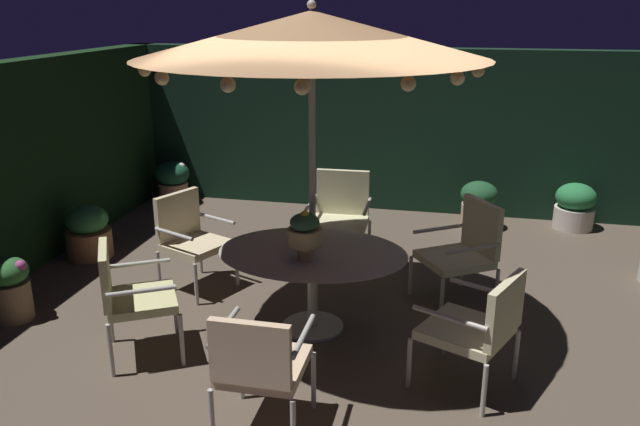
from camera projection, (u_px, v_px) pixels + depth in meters
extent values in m
cube|color=brown|center=(345.00, 324.00, 5.75)|extent=(7.54, 7.42, 0.02)
cube|color=black|center=(392.00, 130.00, 8.71)|extent=(7.54, 0.30, 2.19)
cylinder|color=#BAB5A7|center=(313.00, 326.00, 5.66)|extent=(0.54, 0.54, 0.03)
cylinder|color=#BAB5A7|center=(313.00, 292.00, 5.56)|extent=(0.09, 0.09, 0.70)
ellipsoid|color=#B5B09F|center=(313.00, 252.00, 5.44)|extent=(1.63, 1.27, 0.03)
cylinder|color=#B9B7AB|center=(312.00, 195.00, 5.28)|extent=(0.06, 0.06, 2.46)
cone|color=tan|center=(312.00, 35.00, 4.88)|extent=(2.76, 2.76, 0.36)
sphere|color=#B9B7AB|center=(312.00, 5.00, 4.81)|extent=(0.07, 0.07, 0.07)
sphere|color=#F9DB8C|center=(478.00, 71.00, 4.65)|extent=(0.10, 0.10, 0.10)
sphere|color=#F9DB8C|center=(463.00, 63.00, 5.21)|extent=(0.10, 0.10, 0.10)
sphere|color=#F9DB8C|center=(423.00, 58.00, 5.71)|extent=(0.10, 0.10, 0.10)
sphere|color=#F9DB8C|center=(369.00, 55.00, 6.04)|extent=(0.10, 0.10, 0.10)
sphere|color=#F9DB8C|center=(311.00, 54.00, 6.15)|extent=(0.10, 0.10, 0.10)
sphere|color=#F9DB8C|center=(251.00, 55.00, 6.02)|extent=(0.10, 0.10, 0.10)
sphere|color=#F9DB8C|center=(201.00, 58.00, 5.69)|extent=(0.10, 0.10, 0.10)
sphere|color=#F9DB8C|center=(159.00, 64.00, 5.16)|extent=(0.10, 0.10, 0.10)
sphere|color=#F9DB8C|center=(144.00, 70.00, 4.70)|extent=(0.10, 0.10, 0.10)
sphere|color=#F9DB8C|center=(162.00, 78.00, 4.20)|extent=(0.10, 0.10, 0.10)
sphere|color=#F9DB8C|center=(228.00, 85.00, 3.86)|extent=(0.10, 0.10, 0.10)
sphere|color=#F9DB8C|center=(302.00, 87.00, 3.76)|extent=(0.10, 0.10, 0.10)
sphere|color=#F9DB8C|center=(408.00, 84.00, 3.91)|extent=(0.10, 0.10, 0.10)
sphere|color=#F9DB8C|center=(457.00, 78.00, 4.19)|extent=(0.10, 0.10, 0.10)
cylinder|color=tan|center=(305.00, 252.00, 5.23)|extent=(0.13, 0.13, 0.13)
cylinder|color=tan|center=(305.00, 236.00, 5.19)|extent=(0.28, 0.28, 0.13)
ellipsoid|color=#32613E|center=(305.00, 222.00, 5.15)|extent=(0.24, 0.24, 0.15)
sphere|color=yellow|center=(305.00, 216.00, 5.13)|extent=(0.08, 0.08, 0.08)
cylinder|color=#B3B0A5|center=(363.00, 259.00, 6.60)|extent=(0.04, 0.04, 0.44)
cylinder|color=#B3B0A5|center=(305.00, 255.00, 6.71)|extent=(0.04, 0.04, 0.44)
cylinder|color=#B3B0A5|center=(369.00, 239.00, 7.15)|extent=(0.04, 0.04, 0.44)
cylinder|color=#B3B0A5|center=(316.00, 236.00, 7.26)|extent=(0.04, 0.04, 0.44)
cube|color=beige|center=(339.00, 225.00, 6.85)|extent=(0.61, 0.60, 0.07)
cube|color=beige|center=(343.00, 192.00, 7.03)|extent=(0.58, 0.08, 0.50)
cylinder|color=#B3B0A5|center=(367.00, 206.00, 6.72)|extent=(0.05, 0.57, 0.04)
cylinder|color=#B3B0A5|center=(311.00, 203.00, 6.83)|extent=(0.05, 0.57, 0.04)
cylinder|color=#B3AEAD|center=(237.00, 266.00, 6.47)|extent=(0.04, 0.04, 0.42)
cylinder|color=#B3AEAD|center=(196.00, 285.00, 6.03)|extent=(0.04, 0.04, 0.42)
cylinder|color=#B3AEAD|center=(200.00, 254.00, 6.76)|extent=(0.04, 0.04, 0.42)
cylinder|color=#B3AEAD|center=(159.00, 272.00, 6.33)|extent=(0.04, 0.04, 0.42)
cube|color=beige|center=(197.00, 246.00, 6.32)|extent=(0.69, 0.71, 0.07)
cube|color=beige|center=(178.00, 215.00, 6.37)|extent=(0.27, 0.52, 0.47)
cylinder|color=#B3AEAD|center=(216.00, 218.00, 6.47)|extent=(0.48, 0.23, 0.04)
cylinder|color=#B3AEAD|center=(174.00, 234.00, 6.04)|extent=(0.48, 0.23, 0.04)
cylinder|color=#B6B5A9|center=(175.00, 309.00, 5.52)|extent=(0.04, 0.04, 0.45)
cylinder|color=#B6B5A9|center=(182.00, 340.00, 5.01)|extent=(0.04, 0.04, 0.45)
cylinder|color=#B6B5A9|center=(110.00, 318.00, 5.37)|extent=(0.04, 0.04, 0.45)
cylinder|color=#B6B5A9|center=(111.00, 351.00, 4.86)|extent=(0.04, 0.04, 0.45)
cube|color=#CCCB8A|center=(142.00, 300.00, 5.11)|extent=(0.73, 0.73, 0.07)
cube|color=#CCCB8A|center=(105.00, 275.00, 4.96)|extent=(0.32, 0.49, 0.44)
cylinder|color=#B6B5A9|center=(138.00, 264.00, 5.30)|extent=(0.46, 0.29, 0.04)
cylinder|color=#B6B5A9|center=(142.00, 291.00, 4.79)|extent=(0.46, 0.29, 0.04)
cylinder|color=#B3B1AB|center=(241.00, 372.00, 4.59)|extent=(0.04, 0.04, 0.44)
cylinder|color=#B3B1AB|center=(314.00, 381.00, 4.49)|extent=(0.04, 0.04, 0.44)
cylinder|color=#B3B1AB|center=(212.00, 420.00, 4.07)|extent=(0.04, 0.04, 0.44)
cube|color=beige|center=(264.00, 366.00, 4.20)|extent=(0.53, 0.56, 0.07)
cube|color=beige|center=(250.00, 354.00, 3.87)|extent=(0.51, 0.06, 0.42)
cylinder|color=#B3B1AB|center=(224.00, 327.00, 4.17)|extent=(0.04, 0.54, 0.04)
cylinder|color=#B3B1AB|center=(303.00, 336.00, 4.06)|extent=(0.04, 0.54, 0.04)
cylinder|color=#BCB4A6|center=(409.00, 363.00, 4.73)|extent=(0.04, 0.04, 0.41)
cylinder|color=#BCB4A6|center=(445.00, 332.00, 5.18)|extent=(0.04, 0.04, 0.41)
cylinder|color=#BCB4A6|center=(484.00, 391.00, 4.39)|extent=(0.04, 0.04, 0.41)
cylinder|color=#BCB4A6|center=(516.00, 355.00, 4.84)|extent=(0.04, 0.04, 0.41)
cube|color=beige|center=(465.00, 331.00, 4.71)|extent=(0.76, 0.77, 0.07)
cube|color=beige|center=(505.00, 310.00, 4.47)|extent=(0.29, 0.54, 0.44)
cylinder|color=#BCB4A6|center=(449.00, 318.00, 4.42)|extent=(0.53, 0.27, 0.04)
cylinder|color=#BCB4A6|center=(484.00, 289.00, 4.87)|extent=(0.53, 0.27, 0.04)
cylinder|color=#B9B4A4|center=(442.00, 300.00, 5.74)|extent=(0.04, 0.04, 0.41)
cylinder|color=#B9B4A4|center=(410.00, 276.00, 6.25)|extent=(0.04, 0.04, 0.41)
cylinder|color=#B9B4A4|center=(497.00, 290.00, 5.94)|extent=(0.04, 0.04, 0.41)
cylinder|color=#B9B4A4|center=(462.00, 267.00, 6.45)|extent=(0.04, 0.04, 0.41)
cube|color=beige|center=(454.00, 259.00, 6.02)|extent=(0.79, 0.79, 0.07)
cube|color=beige|center=(482.00, 227.00, 6.03)|extent=(0.36, 0.49, 0.51)
cylinder|color=#B9B4A4|center=(473.00, 249.00, 5.70)|extent=(0.49, 0.34, 0.04)
cylinder|color=#B9B4A4|center=(439.00, 229.00, 6.21)|extent=(0.49, 0.34, 0.04)
cylinder|color=tan|center=(477.00, 216.00, 8.14)|extent=(0.42, 0.42, 0.32)
ellipsoid|color=#1E4A29|center=(479.00, 194.00, 8.05)|extent=(0.46, 0.46, 0.33)
sphere|color=silver|center=(493.00, 194.00, 8.00)|extent=(0.09, 0.09, 0.09)
sphere|color=beige|center=(484.00, 191.00, 8.17)|extent=(0.08, 0.08, 0.08)
sphere|color=silver|center=(471.00, 186.00, 8.09)|extent=(0.08, 0.08, 0.08)
sphere|color=beige|center=(470.00, 190.00, 8.02)|extent=(0.08, 0.08, 0.08)
sphere|color=silver|center=(480.00, 190.00, 7.91)|extent=(0.06, 0.06, 0.06)
cylinder|color=olive|center=(11.00, 300.00, 5.78)|extent=(0.36, 0.36, 0.36)
ellipsoid|color=#2A652D|center=(7.00, 272.00, 5.69)|extent=(0.37, 0.37, 0.26)
sphere|color=#A53E80|center=(21.00, 265.00, 5.64)|extent=(0.10, 0.10, 0.10)
sphere|color=#BA3D72|center=(18.00, 264.00, 5.77)|extent=(0.09, 0.09, 0.09)
sphere|color=#B14688|center=(13.00, 265.00, 5.81)|extent=(0.07, 0.07, 0.07)
sphere|color=#A42873|center=(6.00, 271.00, 5.58)|extent=(0.08, 0.08, 0.08)
cylinder|color=#9E673F|center=(90.00, 243.00, 7.21)|extent=(0.50, 0.50, 0.32)
ellipsoid|color=#30713A|center=(87.00, 220.00, 7.13)|extent=(0.46, 0.46, 0.32)
sphere|color=#EFC14C|center=(101.00, 218.00, 7.11)|extent=(0.10, 0.10, 0.10)
sphere|color=#E9CF51|center=(89.00, 209.00, 7.21)|extent=(0.07, 0.07, 0.07)
sphere|color=#F6C64B|center=(76.00, 211.00, 7.15)|extent=(0.10, 0.10, 0.10)
sphere|color=#E5D253|center=(78.00, 221.00, 6.97)|extent=(0.08, 0.08, 0.08)
cylinder|color=tan|center=(174.00, 193.00, 9.11)|extent=(0.42, 0.42, 0.31)
ellipsoid|color=#18482F|center=(172.00, 174.00, 9.02)|extent=(0.48, 0.48, 0.34)
sphere|color=silver|center=(182.00, 167.00, 8.98)|extent=(0.11, 0.11, 0.11)
sphere|color=silver|center=(181.00, 165.00, 9.16)|extent=(0.07, 0.07, 0.07)
sphere|color=silver|center=(169.00, 167.00, 9.16)|extent=(0.08, 0.08, 0.08)
sphere|color=silver|center=(165.00, 168.00, 9.05)|extent=(0.09, 0.09, 0.09)
sphere|color=beige|center=(164.00, 171.00, 8.90)|extent=(0.07, 0.07, 0.07)
sphere|color=beige|center=(173.00, 174.00, 8.89)|extent=(0.11, 0.11, 0.11)
cylinder|color=beige|center=(573.00, 217.00, 8.15)|extent=(0.49, 0.49, 0.28)
ellipsoid|color=#27733F|center=(576.00, 197.00, 8.06)|extent=(0.50, 0.50, 0.35)
sphere|color=#BD447D|center=(594.00, 197.00, 8.02)|extent=(0.06, 0.06, 0.06)
sphere|color=#BD3D76|center=(570.00, 188.00, 8.23)|extent=(0.10, 0.10, 0.10)
sphere|color=#BA3F76|center=(574.00, 200.00, 7.89)|extent=(0.09, 0.09, 0.09)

